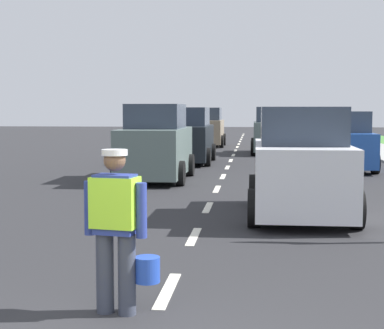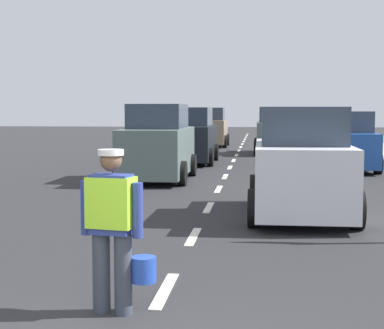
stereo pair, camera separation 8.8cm
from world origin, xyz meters
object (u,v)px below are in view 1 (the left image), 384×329
(road_worker, at_px, (118,223))
(car_oncoming_second, at_px, (187,137))
(car_outgoing_far, at_px, (273,132))
(car_oncoming_lead, at_px, (156,145))
(car_outgoing_ahead, at_px, (301,166))
(car_parked_far, at_px, (343,143))
(car_oncoming_third, at_px, (206,128))

(road_worker, relative_size, car_oncoming_second, 0.39)
(road_worker, distance_m, car_outgoing_far, 23.11)
(road_worker, bearing_deg, car_outgoing_far, 84.54)
(road_worker, xyz_separation_m, car_outgoing_far, (2.20, 23.01, 0.09))
(road_worker, xyz_separation_m, car_oncoming_lead, (-1.52, 11.74, 0.10))
(car_outgoing_ahead, height_order, car_parked_far, car_outgoing_ahead)
(car_oncoming_lead, bearing_deg, car_outgoing_ahead, -57.10)
(car_oncoming_second, bearing_deg, car_outgoing_ahead, -73.27)
(road_worker, height_order, car_outgoing_far, car_outgoing_far)
(road_worker, relative_size, car_parked_far, 0.38)
(road_worker, xyz_separation_m, car_parked_far, (4.37, 15.52, -0.00))
(road_worker, height_order, car_parked_far, car_parked_far)
(car_outgoing_far, bearing_deg, car_parked_far, -73.88)
(road_worker, bearing_deg, car_outgoing_ahead, 69.36)
(car_oncoming_third, bearing_deg, road_worker, -87.25)
(car_oncoming_lead, distance_m, car_oncoming_second, 5.86)
(car_oncoming_second, distance_m, car_oncoming_third, 10.76)
(car_oncoming_lead, xyz_separation_m, car_parked_far, (5.89, 3.78, -0.10))
(car_oncoming_lead, height_order, car_oncoming_second, car_oncoming_lead)
(car_oncoming_lead, xyz_separation_m, car_outgoing_far, (3.72, 11.27, -0.02))
(road_worker, xyz_separation_m, car_oncoming_third, (-1.36, 28.36, 0.08))
(car_oncoming_lead, height_order, car_outgoing_ahead, car_oncoming_lead)
(car_outgoing_far, relative_size, car_oncoming_third, 1.10)
(car_oncoming_second, height_order, car_oncoming_third, car_oncoming_third)
(road_worker, distance_m, car_parked_far, 16.12)
(car_oncoming_lead, relative_size, car_parked_far, 0.93)
(car_oncoming_lead, xyz_separation_m, car_oncoming_second, (0.25, 5.86, -0.03))
(car_oncoming_lead, relative_size, car_outgoing_far, 0.97)
(car_outgoing_far, height_order, car_parked_far, car_outgoing_far)
(car_oncoming_second, xyz_separation_m, car_parked_far, (5.64, -2.08, -0.07))
(car_oncoming_lead, distance_m, car_parked_far, 7.00)
(car_oncoming_second, bearing_deg, car_outgoing_far, 57.32)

